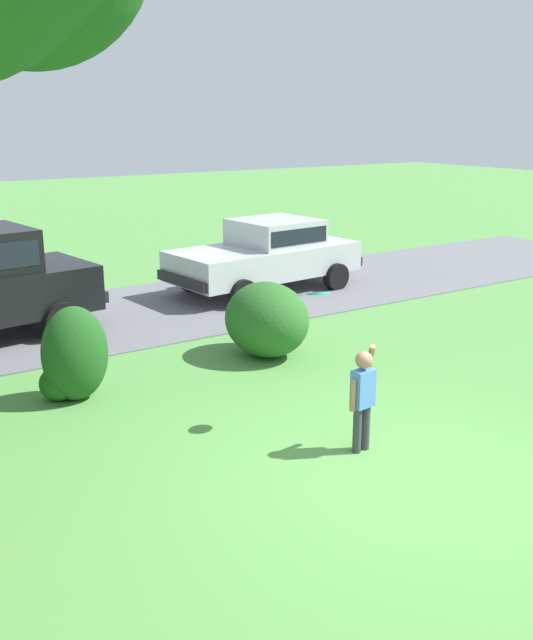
# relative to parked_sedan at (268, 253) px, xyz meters

# --- Properties ---
(ground_plane) EXTENTS (80.00, 80.00, 0.00)m
(ground_plane) POSITION_rel_parked_sedan_xyz_m (-3.52, -8.10, -0.85)
(ground_plane) COLOR #518E42
(driveway_strip) EXTENTS (28.00, 4.40, 0.02)m
(driveway_strip) POSITION_rel_parked_sedan_xyz_m (-3.52, -0.23, -0.84)
(driveway_strip) COLOR slate
(driveway_strip) RESTS_ON ground
(shrub_centre_left) EXTENTS (0.93, 0.75, 1.31)m
(shrub_centre_left) POSITION_rel_parked_sedan_xyz_m (-5.77, -3.91, -0.25)
(shrub_centre_left) COLOR #1E511C
(shrub_centre_left) RESTS_ON ground
(shrub_centre) EXTENTS (1.28, 1.50, 1.21)m
(shrub_centre) POSITION_rel_parked_sedan_xyz_m (-2.54, -3.79, -0.24)
(shrub_centre) COLOR #286023
(shrub_centre) RESTS_ON ground
(parked_sedan) EXTENTS (4.54, 2.38, 1.56)m
(parked_sedan) POSITION_rel_parked_sedan_xyz_m (0.00, 0.00, 0.00)
(parked_sedan) COLOR silver
(parked_sedan) RESTS_ON ground
(child_thrower) EXTENTS (0.44, 0.29, 1.29)m
(child_thrower) POSITION_rel_parked_sedan_xyz_m (-3.55, -7.27, -0.13)
(child_thrower) COLOR #383842
(child_thrower) RESTS_ON ground
(frisbee) EXTENTS (0.29, 0.28, 0.12)m
(frisbee) POSITION_rel_parked_sedan_xyz_m (-3.52, -6.38, 0.84)
(frisbee) COLOR #1EB7B2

